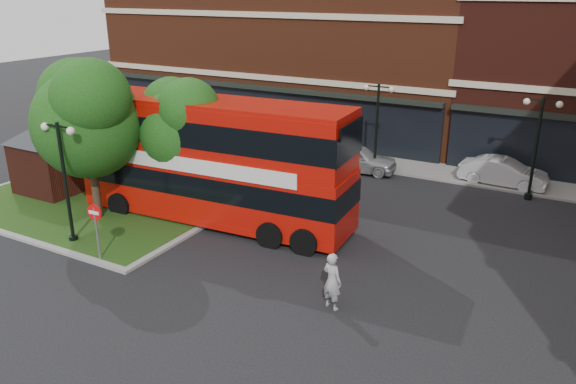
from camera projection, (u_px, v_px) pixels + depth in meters
The scene contains 15 objects.
ground at pixel (177, 277), 20.16m from camera, with size 120.00×120.00×0.00m, color black.
pavement_far at pixel (355, 159), 33.68m from camera, with size 44.00×3.00×0.12m, color slate.
terrace_far_left at pixel (297, 27), 41.08m from camera, with size 26.00×12.00×14.00m, color #612B17.
traffic_island at pixel (84, 208), 26.25m from camera, with size 12.60×7.60×0.15m.
kiosk at pixel (51, 148), 27.66m from camera, with size 6.51×6.51×3.60m.
tree_island_west at pixel (86, 113), 23.63m from camera, with size 5.40×4.71×7.21m.
tree_island_east at pixel (181, 122), 24.48m from camera, with size 4.46×3.90×6.29m.
lamp_island at pixel (65, 177), 21.86m from camera, with size 1.72×0.36×5.00m.
lamp_far_left at pixel (377, 124), 30.17m from camera, with size 1.72×0.36×5.00m.
lamp_far_right at pixel (537, 143), 26.53m from camera, with size 1.72×0.36×5.00m.
bus at pixel (212, 153), 23.99m from camera, with size 12.53×3.55×4.73m.
woman at pixel (332, 281), 17.90m from camera, with size 0.71×0.47×1.95m, color #9B9C9E.
car_silver at pixel (356, 158), 31.38m from camera, with size 1.80×4.47×1.52m, color #9DA0A4.
car_white at pixel (503, 172), 29.16m from camera, with size 1.52×4.37×1.44m, color silver.
no_entry_sign at pixel (96, 221), 20.66m from camera, with size 0.65×0.10×2.35m.
Camera 1 is at (12.18, -13.68, 9.82)m, focal length 35.00 mm.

